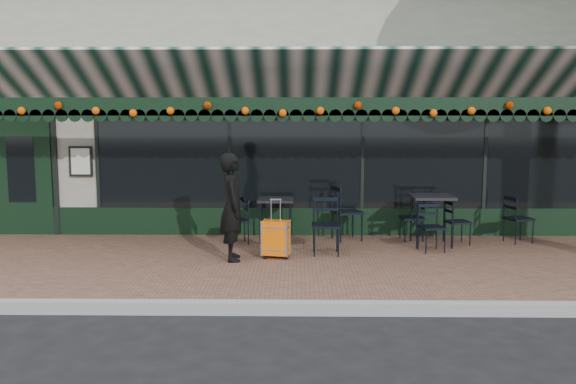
{
  "coord_description": "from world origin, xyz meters",
  "views": [
    {
      "loc": [
        0.23,
        -7.0,
        2.31
      ],
      "look_at": [
        0.09,
        1.6,
        1.24
      ],
      "focal_mm": 38.0,
      "sensor_mm": 36.0,
      "label": 1
    }
  ],
  "objects_px": {
    "chair_a_extra": "(519,219)",
    "chair_a_front": "(432,228)",
    "cafe_table_a": "(432,200)",
    "chair_b_right": "(347,213)",
    "chair_b_front": "(326,226)",
    "chair_a_left": "(412,218)",
    "chair_b_left": "(237,221)",
    "woman": "(233,207)",
    "suitcase": "(276,239)",
    "chair_a_right": "(458,222)",
    "cafe_table_b": "(276,203)"
  },
  "relations": [
    {
      "from": "cafe_table_b",
      "to": "chair_b_left",
      "type": "bearing_deg",
      "value": -162.5
    },
    {
      "from": "chair_a_right",
      "to": "woman",
      "type": "bearing_deg",
      "value": 97.03
    },
    {
      "from": "cafe_table_a",
      "to": "chair_b_front",
      "type": "bearing_deg",
      "value": -157.8
    },
    {
      "from": "chair_b_left",
      "to": "suitcase",
      "type": "bearing_deg",
      "value": 17.42
    },
    {
      "from": "chair_a_extra",
      "to": "chair_a_front",
      "type": "bearing_deg",
      "value": 97.95
    },
    {
      "from": "woman",
      "to": "chair_a_front",
      "type": "height_order",
      "value": "woman"
    },
    {
      "from": "chair_a_front",
      "to": "chair_b_front",
      "type": "relative_size",
      "value": 0.85
    },
    {
      "from": "chair_a_extra",
      "to": "chair_a_left",
      "type": "bearing_deg",
      "value": 69.27
    },
    {
      "from": "chair_b_left",
      "to": "chair_b_right",
      "type": "xyz_separation_m",
      "value": [
        1.9,
        0.36,
        0.09
      ]
    },
    {
      "from": "cafe_table_b",
      "to": "chair_a_extra",
      "type": "distance_m",
      "value": 4.18
    },
    {
      "from": "suitcase",
      "to": "chair_b_front",
      "type": "height_order",
      "value": "suitcase"
    },
    {
      "from": "cafe_table_a",
      "to": "cafe_table_b",
      "type": "xyz_separation_m",
      "value": [
        -2.63,
        0.26,
        -0.09
      ]
    },
    {
      "from": "chair_a_extra",
      "to": "chair_b_right",
      "type": "bearing_deg",
      "value": 70.59
    },
    {
      "from": "chair_a_extra",
      "to": "chair_b_right",
      "type": "relative_size",
      "value": 0.85
    },
    {
      "from": "suitcase",
      "to": "chair_a_extra",
      "type": "relative_size",
      "value": 1.11
    },
    {
      "from": "chair_a_extra",
      "to": "chair_b_left",
      "type": "height_order",
      "value": "chair_a_extra"
    },
    {
      "from": "woman",
      "to": "chair_b_right",
      "type": "bearing_deg",
      "value": -59.54
    },
    {
      "from": "chair_a_left",
      "to": "chair_b_right",
      "type": "xyz_separation_m",
      "value": [
        -1.13,
        0.03,
        0.1
      ]
    },
    {
      "from": "cafe_table_b",
      "to": "chair_a_left",
      "type": "height_order",
      "value": "chair_a_left"
    },
    {
      "from": "cafe_table_a",
      "to": "chair_a_left",
      "type": "distance_m",
      "value": 0.58
    },
    {
      "from": "cafe_table_a",
      "to": "chair_b_right",
      "type": "relative_size",
      "value": 0.87
    },
    {
      "from": "suitcase",
      "to": "chair_b_left",
      "type": "distance_m",
      "value": 1.27
    },
    {
      "from": "cafe_table_b",
      "to": "woman",
      "type": "bearing_deg",
      "value": -113.34
    },
    {
      "from": "chair_a_extra",
      "to": "chair_b_right",
      "type": "distance_m",
      "value": 2.93
    },
    {
      "from": "chair_b_left",
      "to": "cafe_table_b",
      "type": "bearing_deg",
      "value": 91.52
    },
    {
      "from": "chair_b_left",
      "to": "chair_a_extra",
      "type": "bearing_deg",
      "value": 75.92
    },
    {
      "from": "suitcase",
      "to": "chair_a_extra",
      "type": "bearing_deg",
      "value": 28.67
    },
    {
      "from": "chair_a_front",
      "to": "chair_b_front",
      "type": "xyz_separation_m",
      "value": [
        -1.71,
        -0.23,
        0.07
      ]
    },
    {
      "from": "cafe_table_a",
      "to": "chair_a_right",
      "type": "distance_m",
      "value": 0.6
    },
    {
      "from": "cafe_table_b",
      "to": "chair_a_left",
      "type": "bearing_deg",
      "value": 2.8
    },
    {
      "from": "cafe_table_b",
      "to": "chair_a_right",
      "type": "bearing_deg",
      "value": -3.73
    },
    {
      "from": "chair_a_extra",
      "to": "cafe_table_b",
      "type": "bearing_deg",
      "value": 73.78
    },
    {
      "from": "chair_b_left",
      "to": "chair_b_right",
      "type": "height_order",
      "value": "chair_b_right"
    },
    {
      "from": "cafe_table_a",
      "to": "chair_b_right",
      "type": "height_order",
      "value": "chair_b_right"
    },
    {
      "from": "woman",
      "to": "chair_a_extra",
      "type": "height_order",
      "value": "woman"
    },
    {
      "from": "chair_a_left",
      "to": "chair_a_right",
      "type": "height_order",
      "value": "chair_a_left"
    },
    {
      "from": "chair_a_left",
      "to": "chair_a_right",
      "type": "xyz_separation_m",
      "value": [
        0.72,
        -0.32,
        -0.01
      ]
    },
    {
      "from": "woman",
      "to": "chair_a_extra",
      "type": "relative_size",
      "value": 1.98
    },
    {
      "from": "cafe_table_a",
      "to": "chair_a_left",
      "type": "relative_size",
      "value": 1.09
    },
    {
      "from": "chair_a_front",
      "to": "chair_b_right",
      "type": "distance_m",
      "value": 1.58
    },
    {
      "from": "chair_a_left",
      "to": "chair_a_extra",
      "type": "bearing_deg",
      "value": 79.22
    },
    {
      "from": "woman",
      "to": "suitcase",
      "type": "distance_m",
      "value": 0.83
    },
    {
      "from": "chair_a_front",
      "to": "chair_b_front",
      "type": "height_order",
      "value": "chair_b_front"
    },
    {
      "from": "chair_a_extra",
      "to": "cafe_table_a",
      "type": "bearing_deg",
      "value": 82.18
    },
    {
      "from": "chair_a_front",
      "to": "chair_b_front",
      "type": "distance_m",
      "value": 1.72
    },
    {
      "from": "chair_a_extra",
      "to": "chair_a_right",
      "type": "bearing_deg",
      "value": 82.61
    },
    {
      "from": "chair_b_right",
      "to": "chair_a_front",
      "type": "bearing_deg",
      "value": -143.49
    },
    {
      "from": "chair_a_left",
      "to": "suitcase",
      "type": "bearing_deg",
      "value": -65.03
    },
    {
      "from": "woman",
      "to": "chair_b_left",
      "type": "height_order",
      "value": "woman"
    },
    {
      "from": "woman",
      "to": "cafe_table_b",
      "type": "bearing_deg",
      "value": -32.68
    }
  ]
}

